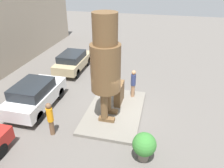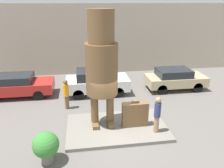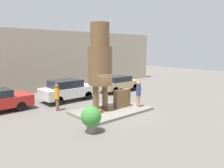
# 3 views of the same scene
# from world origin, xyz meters

# --- Properties ---
(ground_plane) EXTENTS (60.00, 60.00, 0.00)m
(ground_plane) POSITION_xyz_m (0.00, 0.00, 0.00)
(ground_plane) COLOR #605B56
(pedestal) EXTENTS (4.73, 2.96, 0.16)m
(pedestal) POSITION_xyz_m (0.00, 0.00, 0.08)
(pedestal) COLOR slate
(pedestal) RESTS_ON ground_plane
(statue_figure) EXTENTS (1.44, 1.44, 5.32)m
(statue_figure) POSITION_xyz_m (-0.65, 0.30, 3.27)
(statue_figure) COLOR brown
(statue_figure) RESTS_ON pedestal
(giant_suitcase) EXTENTS (1.21, 0.37, 1.34)m
(giant_suitcase) POSITION_xyz_m (0.85, -0.07, 0.76)
(giant_suitcase) COLOR brown
(giant_suitcase) RESTS_ON pedestal
(tourist) EXTENTS (0.29, 0.29, 1.73)m
(tourist) POSITION_xyz_m (1.69, -0.74, 1.10)
(tourist) COLOR #A87A56
(tourist) RESTS_ON pedestal
(parked_car_white) EXTENTS (4.05, 1.86, 1.62)m
(parked_car_white) POSITION_xyz_m (-0.59, 4.41, 0.86)
(parked_car_white) COLOR silver
(parked_car_white) RESTS_ON ground_plane
(parked_car_tan) EXTENTS (4.01, 1.74, 1.45)m
(parked_car_tan) POSITION_xyz_m (4.80, 4.40, 0.78)
(parked_car_tan) COLOR tan
(parked_car_tan) RESTS_ON ground_plane
(planter_pot) EXTENTS (0.98, 0.98, 1.29)m
(planter_pot) POSITION_xyz_m (-2.99, -1.92, 0.76)
(planter_pot) COLOR #70665B
(planter_pot) RESTS_ON ground_plane
(worker_hivis) EXTENTS (0.30, 0.30, 1.75)m
(worker_hivis) POSITION_xyz_m (-2.44, 2.50, 0.96)
(worker_hivis) COLOR brown
(worker_hivis) RESTS_ON ground_plane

